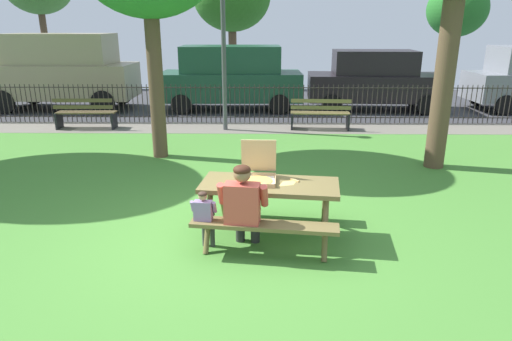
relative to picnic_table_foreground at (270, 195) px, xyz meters
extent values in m
cube|color=#498734|center=(-0.69, 1.67, -0.61)|extent=(28.00, 11.50, 0.02)
cube|color=slate|center=(-0.69, 6.72, -0.60)|extent=(28.00, 1.40, 0.01)
cube|color=#38383D|center=(-0.69, 11.00, -0.60)|extent=(28.00, 7.15, 0.01)
cube|color=brown|center=(0.00, 0.00, 0.14)|extent=(1.88, 0.97, 0.06)
cube|color=brown|center=(-0.07, -0.60, -0.16)|extent=(1.82, 0.50, 0.05)
cube|color=brown|center=(0.07, 0.60, -0.16)|extent=(1.82, 0.50, 0.05)
cylinder|color=brown|center=(-0.78, -0.32, -0.24)|extent=(0.12, 0.44, 0.74)
cylinder|color=brown|center=(-0.68, 0.50, -0.24)|extent=(0.12, 0.44, 0.74)
cylinder|color=brown|center=(0.68, -0.50, -0.24)|extent=(0.12, 0.44, 0.74)
cylinder|color=brown|center=(0.78, 0.32, -0.24)|extent=(0.12, 0.44, 0.74)
cube|color=tan|center=(-0.15, 0.04, 0.18)|extent=(0.49, 0.49, 0.01)
cube|color=silver|center=(-0.15, 0.04, 0.19)|extent=(0.45, 0.45, 0.00)
cube|color=tan|center=(-0.16, -0.19, 0.21)|extent=(0.47, 0.03, 0.04)
cube|color=tan|center=(-0.15, 0.27, 0.21)|extent=(0.47, 0.03, 0.04)
cube|color=tan|center=(-0.38, 0.05, 0.21)|extent=(0.03, 0.47, 0.04)
cube|color=tan|center=(0.07, 0.04, 0.21)|extent=(0.03, 0.47, 0.04)
cube|color=tan|center=(-0.15, 0.29, 0.46)|extent=(0.47, 0.12, 0.46)
cylinder|color=tan|center=(-0.15, 0.04, 0.19)|extent=(0.40, 0.40, 0.01)
cylinder|color=#F6CA57|center=(-0.15, 0.04, 0.20)|extent=(0.37, 0.37, 0.00)
pyramid|color=#F2D06E|center=(0.24, 0.00, 0.18)|extent=(0.28, 0.27, 0.01)
cube|color=tan|center=(0.34, 0.09, 0.18)|extent=(0.12, 0.13, 0.02)
cylinder|color=#292929|center=(-0.38, -0.13, -0.38)|extent=(0.12, 0.12, 0.44)
cylinder|color=#292929|center=(-0.41, -0.34, -0.13)|extent=(0.20, 0.44, 0.15)
cylinder|color=#292929|center=(-0.19, -0.16, -0.38)|extent=(0.12, 0.12, 0.44)
cylinder|color=#292929|center=(-0.21, -0.37, -0.13)|extent=(0.20, 0.44, 0.15)
cube|color=#CC4C3F|center=(-0.34, -0.56, 0.10)|extent=(0.44, 0.27, 0.52)
cylinder|color=#CC4C3F|center=(-0.59, -0.48, 0.21)|extent=(0.11, 0.22, 0.31)
cylinder|color=#CC4C3F|center=(-0.07, -0.55, 0.21)|extent=(0.11, 0.22, 0.31)
sphere|color=#8C6647|center=(-0.33, -0.54, 0.48)|extent=(0.21, 0.21, 0.21)
ellipsoid|color=#3D1F13|center=(-0.34, -0.55, 0.53)|extent=(0.21, 0.20, 0.12)
cylinder|color=#3A3A3A|center=(-0.84, -0.28, -0.38)|extent=(0.06, 0.06, 0.44)
cylinder|color=#3A3A3A|center=(-0.86, -0.39, -0.14)|extent=(0.11, 0.23, 0.08)
cylinder|color=#3A3A3A|center=(-0.74, -0.29, -0.38)|extent=(0.06, 0.06, 0.44)
cylinder|color=#3A3A3A|center=(-0.75, -0.40, -0.14)|extent=(0.11, 0.23, 0.08)
cube|color=#8C72A5|center=(-0.82, -0.50, -0.02)|extent=(0.23, 0.14, 0.27)
cylinder|color=#8C72A5|center=(-0.95, -0.46, 0.03)|extent=(0.06, 0.11, 0.16)
cylinder|color=#8C72A5|center=(-0.68, -0.49, 0.03)|extent=(0.06, 0.11, 0.16)
sphere|color=tan|center=(-0.82, -0.49, 0.18)|extent=(0.11, 0.11, 0.11)
ellipsoid|color=#3B281F|center=(-0.82, -0.50, 0.21)|extent=(0.11, 0.11, 0.06)
cylinder|color=#2D2823|center=(-0.69, 7.42, 0.42)|extent=(18.60, 0.03, 0.03)
cylinder|color=#2D2823|center=(-0.69, 7.42, -0.43)|extent=(18.60, 0.03, 0.03)
cylinder|color=#2D2823|center=(-7.66, 7.42, -0.04)|extent=(0.02, 0.02, 1.11)
cylinder|color=#2D2823|center=(-7.52, 7.42, -0.04)|extent=(0.02, 0.02, 1.11)
cylinder|color=#2D2823|center=(-7.38, 7.42, -0.04)|extent=(0.02, 0.02, 1.11)
cylinder|color=#2D2823|center=(-7.24, 7.42, -0.04)|extent=(0.02, 0.02, 1.11)
cylinder|color=#2D2823|center=(-7.10, 7.42, -0.04)|extent=(0.02, 0.02, 1.11)
cylinder|color=#2D2823|center=(-6.96, 7.42, -0.04)|extent=(0.02, 0.02, 1.11)
cylinder|color=#2D2823|center=(-6.82, 7.42, -0.04)|extent=(0.02, 0.02, 1.11)
cylinder|color=#2D2823|center=(-6.68, 7.42, -0.04)|extent=(0.02, 0.02, 1.11)
cylinder|color=#2D2823|center=(-6.53, 7.42, -0.04)|extent=(0.02, 0.02, 1.11)
cylinder|color=#2D2823|center=(-6.39, 7.42, -0.04)|extent=(0.02, 0.02, 1.11)
cylinder|color=#2D2823|center=(-6.25, 7.42, -0.04)|extent=(0.02, 0.02, 1.11)
cylinder|color=#2D2823|center=(-6.11, 7.42, -0.04)|extent=(0.02, 0.02, 1.11)
cylinder|color=#2D2823|center=(-5.97, 7.42, -0.04)|extent=(0.02, 0.02, 1.11)
cylinder|color=#2D2823|center=(-5.83, 7.42, -0.04)|extent=(0.02, 0.02, 1.11)
cylinder|color=#2D2823|center=(-5.69, 7.42, -0.04)|extent=(0.02, 0.02, 1.11)
cylinder|color=#2D2823|center=(-5.55, 7.42, -0.04)|extent=(0.02, 0.02, 1.11)
cylinder|color=#2D2823|center=(-5.41, 7.42, -0.04)|extent=(0.02, 0.02, 1.11)
cylinder|color=#2D2823|center=(-5.27, 7.42, -0.04)|extent=(0.02, 0.02, 1.11)
cylinder|color=#2D2823|center=(-5.13, 7.42, -0.04)|extent=(0.02, 0.02, 1.11)
cylinder|color=#2D2823|center=(-4.98, 7.42, -0.04)|extent=(0.02, 0.02, 1.11)
cylinder|color=#2D2823|center=(-4.84, 7.42, -0.04)|extent=(0.02, 0.02, 1.11)
cylinder|color=#2D2823|center=(-4.70, 7.42, -0.04)|extent=(0.02, 0.02, 1.11)
cylinder|color=#2D2823|center=(-4.56, 7.42, -0.04)|extent=(0.02, 0.02, 1.11)
cylinder|color=#2D2823|center=(-4.42, 7.42, -0.04)|extent=(0.02, 0.02, 1.11)
cylinder|color=#2D2823|center=(-4.28, 7.42, -0.04)|extent=(0.02, 0.02, 1.11)
cylinder|color=#2D2823|center=(-4.14, 7.42, -0.04)|extent=(0.02, 0.02, 1.11)
cylinder|color=#2D2823|center=(-4.00, 7.42, -0.04)|extent=(0.02, 0.02, 1.11)
cylinder|color=#2D2823|center=(-3.86, 7.42, -0.04)|extent=(0.02, 0.02, 1.11)
cylinder|color=#2D2823|center=(-3.72, 7.42, -0.04)|extent=(0.02, 0.02, 1.11)
cylinder|color=#2D2823|center=(-3.58, 7.42, -0.04)|extent=(0.02, 0.02, 1.11)
cylinder|color=#2D2823|center=(-3.43, 7.42, -0.04)|extent=(0.02, 0.02, 1.11)
cylinder|color=#2D2823|center=(-3.29, 7.42, -0.04)|extent=(0.02, 0.02, 1.11)
cylinder|color=#2D2823|center=(-3.15, 7.42, -0.04)|extent=(0.02, 0.02, 1.11)
cylinder|color=#2D2823|center=(-3.01, 7.42, -0.04)|extent=(0.02, 0.02, 1.11)
cylinder|color=#2D2823|center=(-2.87, 7.42, -0.04)|extent=(0.02, 0.02, 1.11)
cylinder|color=#2D2823|center=(-2.73, 7.42, -0.04)|extent=(0.02, 0.02, 1.11)
cylinder|color=#2D2823|center=(-2.59, 7.42, -0.04)|extent=(0.02, 0.02, 1.11)
cylinder|color=#2D2823|center=(-2.45, 7.42, -0.04)|extent=(0.02, 0.02, 1.11)
cylinder|color=#2D2823|center=(-2.31, 7.42, -0.04)|extent=(0.02, 0.02, 1.11)
cylinder|color=#2D2823|center=(-2.17, 7.42, -0.04)|extent=(0.02, 0.02, 1.11)
cylinder|color=#2D2823|center=(-2.03, 7.42, -0.04)|extent=(0.02, 0.02, 1.11)
cylinder|color=#2D2823|center=(-1.89, 7.42, -0.04)|extent=(0.02, 0.02, 1.11)
cylinder|color=#2D2823|center=(-1.74, 7.42, -0.04)|extent=(0.02, 0.02, 1.11)
cylinder|color=#2D2823|center=(-1.60, 7.42, -0.04)|extent=(0.02, 0.02, 1.11)
cylinder|color=#2D2823|center=(-1.46, 7.42, -0.04)|extent=(0.02, 0.02, 1.11)
cylinder|color=#2D2823|center=(-1.32, 7.42, -0.04)|extent=(0.02, 0.02, 1.11)
cylinder|color=#2D2823|center=(-1.18, 7.42, -0.04)|extent=(0.02, 0.02, 1.11)
cylinder|color=#2D2823|center=(-1.04, 7.42, -0.04)|extent=(0.02, 0.02, 1.11)
cylinder|color=#2D2823|center=(-0.90, 7.42, -0.04)|extent=(0.02, 0.02, 1.11)
cylinder|color=#2D2823|center=(-0.76, 7.42, -0.04)|extent=(0.02, 0.02, 1.11)
cylinder|color=#2D2823|center=(-0.62, 7.42, -0.04)|extent=(0.02, 0.02, 1.11)
cylinder|color=#2D2823|center=(-0.48, 7.42, -0.04)|extent=(0.02, 0.02, 1.11)
cylinder|color=#2D2823|center=(-0.34, 7.42, -0.04)|extent=(0.02, 0.02, 1.11)
cylinder|color=#2D2823|center=(-0.19, 7.42, -0.04)|extent=(0.02, 0.02, 1.11)
cylinder|color=#2D2823|center=(-0.05, 7.42, -0.04)|extent=(0.02, 0.02, 1.11)
cylinder|color=#2D2823|center=(0.09, 7.42, -0.04)|extent=(0.02, 0.02, 1.11)
cylinder|color=#2D2823|center=(0.23, 7.42, -0.04)|extent=(0.02, 0.02, 1.11)
cylinder|color=#2D2823|center=(0.37, 7.42, -0.04)|extent=(0.02, 0.02, 1.11)
cylinder|color=#2D2823|center=(0.51, 7.42, -0.04)|extent=(0.02, 0.02, 1.11)
cylinder|color=#2D2823|center=(0.65, 7.42, -0.04)|extent=(0.02, 0.02, 1.11)
cylinder|color=#2D2823|center=(0.79, 7.42, -0.04)|extent=(0.02, 0.02, 1.11)
cylinder|color=#2D2823|center=(0.93, 7.42, -0.04)|extent=(0.02, 0.02, 1.11)
cylinder|color=#2D2823|center=(1.07, 7.42, -0.04)|extent=(0.02, 0.02, 1.11)
cylinder|color=#2D2823|center=(1.21, 7.42, -0.04)|extent=(0.02, 0.02, 1.11)
cylinder|color=#2D2823|center=(1.36, 7.42, -0.04)|extent=(0.02, 0.02, 1.11)
cylinder|color=#2D2823|center=(1.50, 7.42, -0.04)|extent=(0.02, 0.02, 1.11)
cylinder|color=#2D2823|center=(1.64, 7.42, -0.04)|extent=(0.02, 0.02, 1.11)
cylinder|color=#2D2823|center=(1.78, 7.42, -0.04)|extent=(0.02, 0.02, 1.11)
cylinder|color=#2D2823|center=(1.92, 7.42, -0.04)|extent=(0.02, 0.02, 1.11)
cylinder|color=#2D2823|center=(2.06, 7.42, -0.04)|extent=(0.02, 0.02, 1.11)
cylinder|color=#2D2823|center=(2.20, 7.42, -0.04)|extent=(0.02, 0.02, 1.11)
cylinder|color=#2D2823|center=(2.34, 7.42, -0.04)|extent=(0.02, 0.02, 1.11)
cylinder|color=#2D2823|center=(2.48, 7.42, -0.04)|extent=(0.02, 0.02, 1.11)
cylinder|color=#2D2823|center=(2.62, 7.42, -0.04)|extent=(0.02, 0.02, 1.11)
cylinder|color=#2D2823|center=(2.76, 7.42, -0.04)|extent=(0.02, 0.02, 1.11)
cylinder|color=#2D2823|center=(2.90, 7.42, -0.04)|extent=(0.02, 0.02, 1.11)
cylinder|color=#2D2823|center=(3.05, 7.42, -0.04)|extent=(0.02, 0.02, 1.11)
cylinder|color=#2D2823|center=(3.19, 7.42, -0.04)|extent=(0.02, 0.02, 1.11)
cylinder|color=#2D2823|center=(3.33, 7.42, -0.04)|extent=(0.02, 0.02, 1.11)
cylinder|color=#2D2823|center=(3.47, 7.42, -0.04)|extent=(0.02, 0.02, 1.11)
cylinder|color=#2D2823|center=(3.61, 7.42, -0.04)|extent=(0.02, 0.02, 1.11)
cylinder|color=#2D2823|center=(3.75, 7.42, -0.04)|extent=(0.02, 0.02, 1.11)
cylinder|color=#2D2823|center=(3.89, 7.42, -0.04)|extent=(0.02, 0.02, 1.11)
cylinder|color=#2D2823|center=(4.03, 7.42, -0.04)|extent=(0.02, 0.02, 1.11)
cylinder|color=#2D2823|center=(4.17, 7.42, -0.04)|extent=(0.02, 0.02, 1.11)
cylinder|color=#2D2823|center=(4.31, 7.42, -0.04)|extent=(0.02, 0.02, 1.11)
cylinder|color=#2D2823|center=(4.45, 7.42, -0.04)|extent=(0.02, 0.02, 1.11)
cylinder|color=#2D2823|center=(4.60, 7.42, -0.04)|extent=(0.02, 0.02, 1.11)
cylinder|color=#2D2823|center=(4.74, 7.42, -0.04)|extent=(0.02, 0.02, 1.11)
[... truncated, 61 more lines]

